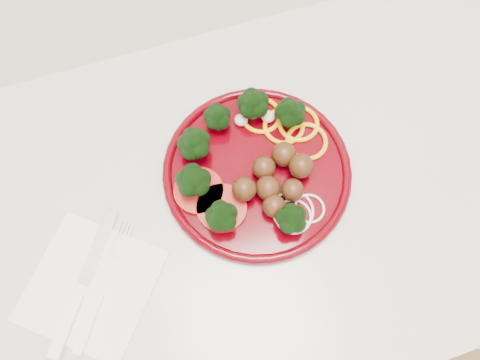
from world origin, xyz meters
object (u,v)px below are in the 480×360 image
object	(u,v)px
napkin	(91,285)
knife	(77,300)
fork	(95,308)
plate	(254,167)

from	to	relation	value
napkin	knife	size ratio (longest dim) A/B	0.89
fork	knife	bearing A→B (deg)	83.00
napkin	knife	bearing A→B (deg)	-146.24
napkin	plate	bearing A→B (deg)	18.67
napkin	fork	world-z (taller)	fork
plate	napkin	xyz separation A→B (m)	(-0.27, -0.09, -0.02)
napkin	fork	bearing A→B (deg)	-90.26
napkin	fork	distance (m)	0.03
knife	napkin	bearing A→B (deg)	-22.66
napkin	knife	xyz separation A→B (m)	(-0.02, -0.01, 0.01)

